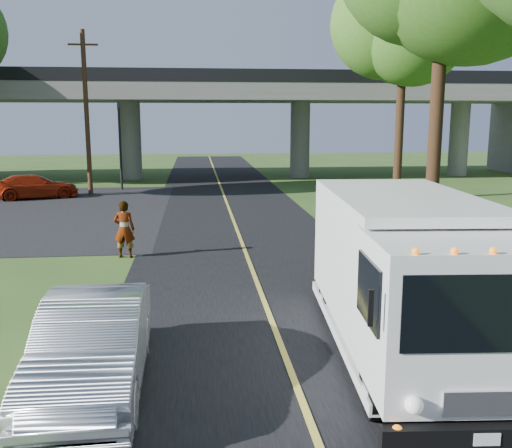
{
  "coord_description": "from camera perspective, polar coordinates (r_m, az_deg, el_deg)",
  "views": [
    {
      "loc": [
        -1.57,
        -8.96,
        4.33
      ],
      "look_at": [
        -0.03,
        5.47,
        1.6
      ],
      "focal_mm": 40.0,
      "sensor_mm": 36.0,
      "label": 1
    }
  ],
  "objects": [
    {
      "name": "ground",
      "position": [
        10.07,
        3.58,
        -14.82
      ],
      "size": [
        120.0,
        120.0,
        0.0
      ],
      "primitive_type": "plane",
      "color": "#31511D",
      "rests_on": "ground"
    },
    {
      "name": "road",
      "position": [
        19.51,
        -1.33,
        -2.14
      ],
      "size": [
        7.0,
        90.0,
        0.02
      ],
      "primitive_type": "cube",
      "color": "black",
      "rests_on": "ground"
    },
    {
      "name": "lane_line",
      "position": [
        19.51,
        -1.33,
        -2.09
      ],
      "size": [
        0.12,
        90.0,
        0.01
      ],
      "primitive_type": "cube",
      "color": "gold",
      "rests_on": "road"
    },
    {
      "name": "overpass",
      "position": [
        40.99,
        -3.97,
        10.94
      ],
      "size": [
        54.0,
        10.0,
        7.3
      ],
      "color": "slate",
      "rests_on": "ground"
    },
    {
      "name": "traffic_signal",
      "position": [
        35.26,
        -13.46,
        8.53
      ],
      "size": [
        0.18,
        0.22,
        5.2
      ],
      "color": "black",
      "rests_on": "ground"
    },
    {
      "name": "utility_pole",
      "position": [
        33.49,
        -16.59,
        10.67
      ],
      "size": [
        1.6,
        0.26,
        9.0
      ],
      "color": "#472D19",
      "rests_on": "ground"
    },
    {
      "name": "tree_right_far",
      "position": [
        31.0,
        15.02,
        17.67
      ],
      "size": [
        5.77,
        5.67,
        10.99
      ],
      "color": "#382314",
      "rests_on": "ground"
    },
    {
      "name": "step_van",
      "position": [
        10.62,
        15.0,
        -4.68
      ],
      "size": [
        3.07,
        7.13,
        2.92
      ],
      "rotation": [
        0.0,
        0.0,
        -0.07
      ],
      "color": "white",
      "rests_on": "ground"
    },
    {
      "name": "red_sedan",
      "position": [
        33.01,
        -21.25,
        3.53
      ],
      "size": [
        4.83,
        3.19,
        1.3
      ],
      "primitive_type": "imported",
      "rotation": [
        0.0,
        0.0,
        1.9
      ],
      "color": "#992009",
      "rests_on": "ground"
    },
    {
      "name": "silver_sedan",
      "position": [
        9.67,
        -16.01,
        -11.55
      ],
      "size": [
        1.67,
        4.55,
        1.49
      ],
      "primitive_type": "imported",
      "rotation": [
        0.0,
        0.0,
        0.02
      ],
      "color": "#94989C",
      "rests_on": "ground"
    },
    {
      "name": "pedestrian",
      "position": [
        18.16,
        -13.04,
        -0.52
      ],
      "size": [
        0.69,
        0.49,
        1.79
      ],
      "primitive_type": "imported",
      "rotation": [
        0.0,
        0.0,
        3.04
      ],
      "color": "gray",
      "rests_on": "ground"
    }
  ]
}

